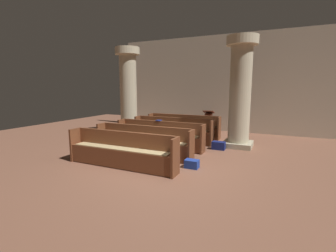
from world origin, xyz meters
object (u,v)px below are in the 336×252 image
at_px(lectern, 208,124).
at_px(pillar_far_side, 128,90).
at_px(kneeler_box_blue, 192,164).
at_px(pew_row_4, 121,149).
at_px(pew_row_2, 160,134).
at_px(pew_row_0, 183,125).
at_px(kneeler_box_navy, 219,146).
at_px(pew_row_1, 173,129).
at_px(pew_row_3, 143,140).
at_px(pillar_aisle_side, 240,91).
at_px(hymn_book, 159,120).

bearing_deg(lectern, pillar_far_side, -155.51).
xyz_separation_m(lectern, kneeler_box_blue, (0.86, -4.70, -0.34)).
distance_m(pew_row_4, pillar_far_side, 4.83).
distance_m(pew_row_2, kneeler_box_blue, 2.33).
bearing_deg(pew_row_0, pillar_far_side, -167.15).
height_order(pew_row_0, pillar_far_side, pillar_far_side).
height_order(pillar_far_side, lectern, pillar_far_side).
bearing_deg(kneeler_box_navy, pillar_far_side, 166.49).
distance_m(pew_row_1, kneeler_box_blue, 3.18).
relative_size(pew_row_0, pew_row_2, 1.00).
bearing_deg(pew_row_3, kneeler_box_blue, -13.49).
xyz_separation_m(pew_row_3, pillar_aisle_side, (2.44, 2.47, 1.46)).
bearing_deg(pew_row_2, kneeler_box_navy, 19.17).
distance_m(pew_row_2, kneeler_box_navy, 2.05).
xyz_separation_m(hymn_book, kneeler_box_navy, (2.03, 0.47, -0.80)).
bearing_deg(pew_row_3, pew_row_4, -90.00).
xyz_separation_m(pew_row_2, hymn_book, (-0.13, 0.20, 0.44)).
bearing_deg(pew_row_0, pew_row_3, -90.00).
relative_size(lectern, kneeler_box_blue, 3.07).
height_order(pew_row_0, pew_row_1, same).
distance_m(pew_row_0, pillar_aisle_side, 2.98).
distance_m(pillar_far_side, kneeler_box_blue, 5.54).
bearing_deg(pew_row_0, lectern, 47.45).
height_order(pew_row_2, pillar_aisle_side, pillar_aisle_side).
bearing_deg(pillar_aisle_side, lectern, 130.97).
height_order(pillar_aisle_side, kneeler_box_navy, pillar_aisle_side).
distance_m(pew_row_4, pillar_aisle_side, 4.58).
xyz_separation_m(pew_row_0, pillar_far_side, (-2.39, -0.54, 1.46)).
bearing_deg(lectern, hymn_book, -108.24).
distance_m(pew_row_3, hymn_book, 1.39).
height_order(pew_row_3, kneeler_box_blue, pew_row_3).
bearing_deg(pew_row_4, pillar_far_side, 121.23).
bearing_deg(hymn_book, pillar_far_side, 146.45).
relative_size(pew_row_2, pew_row_4, 1.00).
xyz_separation_m(pew_row_1, kneeler_box_navy, (1.91, -0.46, -0.37)).
xyz_separation_m(pew_row_0, hymn_book, (-0.13, -2.04, 0.44)).
bearing_deg(kneeler_box_blue, hymn_book, 136.84).
bearing_deg(pew_row_3, pew_row_2, 90.00).
distance_m(pew_row_1, pew_row_3, 2.24).
height_order(pew_row_0, lectern, lectern).
relative_size(pew_row_0, hymn_book, 15.20).
distance_m(pew_row_2, pew_row_3, 1.12).
relative_size(pillar_aisle_side, kneeler_box_blue, 10.71).
height_order(pillar_aisle_side, kneeler_box_blue, pillar_aisle_side).
relative_size(pillar_aisle_side, kneeler_box_navy, 8.63).
bearing_deg(pillar_far_side, pew_row_3, -49.71).
height_order(pew_row_4, hymn_book, hymn_book).
relative_size(pew_row_0, pillar_aisle_side, 0.84).
height_order(pew_row_3, kneeler_box_navy, pew_row_3).
height_order(pew_row_1, kneeler_box_navy, pew_row_1).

